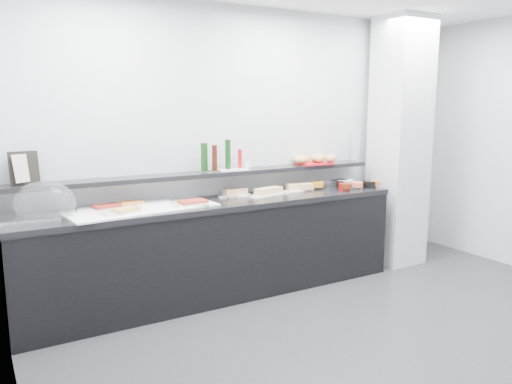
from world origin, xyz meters
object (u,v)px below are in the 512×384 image
bread_tray (314,163)px  condiment_tray (232,170)px  cloche_base (25,219)px  framed_print (24,168)px  carafe (354,148)px  sandwich_plate_mid (265,195)px

bread_tray → condiment_tray: bearing=-178.7°
cloche_base → bread_tray: size_ratio=1.40×
bread_tray → cloche_base: bearing=-174.7°
framed_print → bread_tray: 2.77m
bread_tray → carafe: bearing=6.2°
framed_print → carafe: carafe is taller
condiment_tray → carafe: 1.55m
carafe → bread_tray: bearing=-175.8°
sandwich_plate_mid → framed_print: (-2.08, 0.22, 0.37)m
condiment_tray → carafe: size_ratio=0.94×
framed_print → condiment_tray: size_ratio=0.92×
cloche_base → condiment_tray: size_ratio=1.72×
cloche_base → framed_print: bearing=86.6°
sandwich_plate_mid → carafe: carafe is taller
cloche_base → condiment_tray: condiment_tray is taller
sandwich_plate_mid → condiment_tray: size_ratio=1.32×
condiment_tray → bread_tray: size_ratio=0.81×
framed_print → sandwich_plate_mid: bearing=-11.4°
framed_print → condiment_tray: framed_print is taller
condiment_tray → bread_tray: (0.96, -0.01, 0.00)m
cloche_base → condiment_tray: (1.84, 0.17, 0.24)m
condiment_tray → bread_tray: bearing=7.3°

